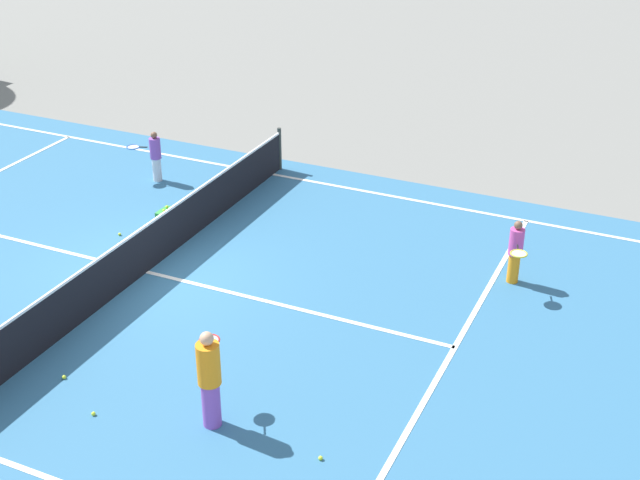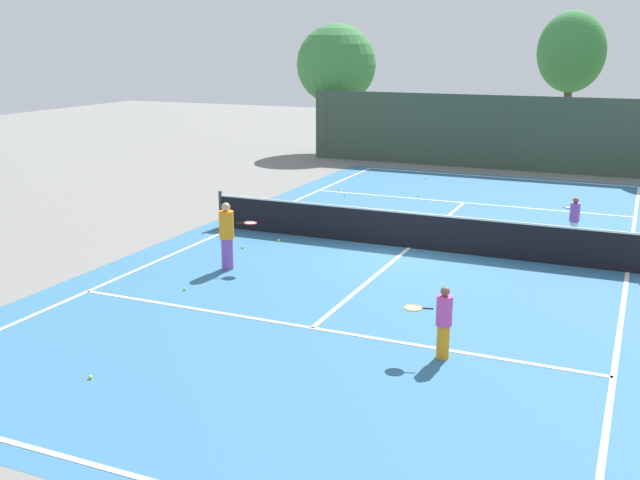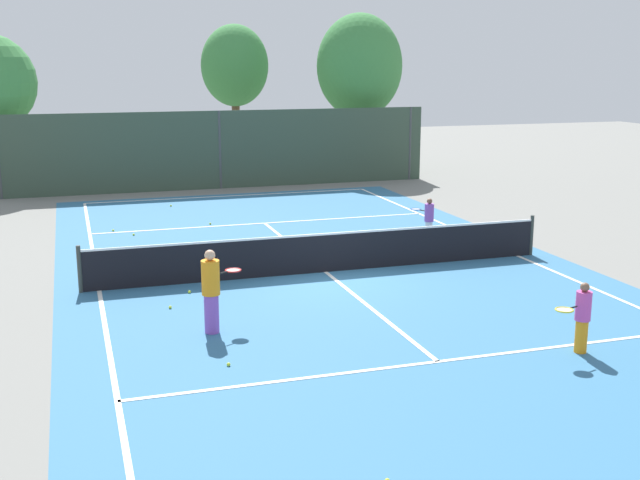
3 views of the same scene
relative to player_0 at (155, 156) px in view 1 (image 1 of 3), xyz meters
The scene contains 11 objects.
ground_plane 4.70m from the player_0, 148.48° to the right, with size 80.00×80.00×0.00m, color slate.
court_surface 4.70m from the player_0, 148.48° to the right, with size 13.00×25.00×0.01m.
tennis_net 4.66m from the player_0, 148.48° to the right, with size 11.90×0.10×1.10m.
player_0 is the anchor object (origin of this frame).
player_1 9.63m from the player_0, 140.92° to the right, with size 0.91×0.69×1.66m.
player_2 9.29m from the player_0, 98.09° to the right, with size 0.86×0.51×1.32m.
ball_crate 2.61m from the player_0, 140.69° to the right, with size 0.47×0.30×0.43m.
tennis_ball_1 9.17m from the player_0, 151.99° to the right, with size 0.07×0.07×0.07m, color #CCE533.
tennis_ball_2 10.94m from the player_0, 133.60° to the right, with size 0.07×0.07×0.07m, color #CCE533.
tennis_ball_5 3.08m from the player_0, 161.23° to the right, with size 0.07×0.07×0.07m, color #CCE533.
tennis_ball_8 8.21m from the player_0, 156.49° to the right, with size 0.07×0.07×0.07m, color #CCE533.
Camera 1 is at (-12.41, -9.52, 8.60)m, focal length 49.04 mm.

